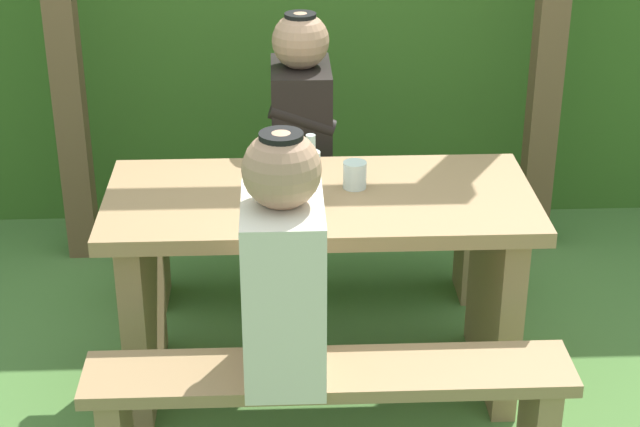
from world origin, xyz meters
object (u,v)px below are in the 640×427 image
object	(u,v)px
person_black_coat	(301,115)
cell_phone	(301,182)
drinking_glass	(355,175)
bottle_left	(311,175)
bench_near	(329,405)
bench_far	(313,224)
picnic_table	(320,257)
person_white_shirt	(283,266)

from	to	relation	value
person_black_coat	cell_phone	distance (m)	0.51
drinking_glass	bottle_left	bearing A→B (deg)	-141.20
drinking_glass	cell_phone	distance (m)	0.19
bench_near	bench_far	distance (m)	1.20
bottle_left	cell_phone	world-z (taller)	bottle_left
picnic_table	cell_phone	size ratio (longest dim) A/B	10.00
bench_far	person_white_shirt	bearing A→B (deg)	-96.00
drinking_glass	person_white_shirt	bearing A→B (deg)	-110.56
cell_phone	drinking_glass	bearing A→B (deg)	-20.11
picnic_table	cell_phone	world-z (taller)	cell_phone
bench_near	person_black_coat	xyz separation A→B (m)	(-0.04, 1.20, 0.46)
bench_far	cell_phone	world-z (taller)	cell_phone
bench_near	person_white_shirt	distance (m)	0.48
picnic_table	bench_near	distance (m)	0.62
drinking_glass	person_black_coat	bearing A→B (deg)	106.38
bench_near	cell_phone	xyz separation A→B (m)	(-0.06, 0.69, 0.41)
bench_near	bench_far	size ratio (longest dim) A/B	1.00
bench_near	bench_far	bearing A→B (deg)	90.00
person_black_coat	bottle_left	bearing A→B (deg)	-88.92
person_black_coat	cell_phone	xyz separation A→B (m)	(-0.02, -0.51, -0.05)
bench_far	drinking_glass	distance (m)	0.72
person_white_shirt	bottle_left	world-z (taller)	person_white_shirt
person_black_coat	picnic_table	bearing A→B (deg)	-85.72
person_white_shirt	drinking_glass	size ratio (longest dim) A/B	8.04
bench_near	bottle_left	bearing A→B (deg)	93.48
picnic_table	cell_phone	bearing A→B (deg)	124.28
bench_far	person_black_coat	size ratio (longest dim) A/B	1.95
bench_far	person_black_coat	world-z (taller)	person_black_coat
cell_phone	bench_near	bearing A→B (deg)	-92.16
drinking_glass	bottle_left	xyz separation A→B (m)	(-0.15, -0.12, 0.05)
cell_phone	picnic_table	bearing A→B (deg)	-62.94
bench_near	drinking_glass	size ratio (longest dim) A/B	15.63
bench_far	bottle_left	xyz separation A→B (m)	(-0.03, -0.67, 0.50)
person_black_coat	cell_phone	size ratio (longest dim) A/B	5.14
person_white_shirt	person_black_coat	xyz separation A→B (m)	(0.08, 1.19, 0.00)
picnic_table	person_black_coat	distance (m)	0.66
bench_far	person_black_coat	bearing A→B (deg)	-175.75
person_black_coat	drinking_glass	bearing A→B (deg)	-73.62
picnic_table	cell_phone	distance (m)	0.26
bench_far	bottle_left	size ratio (longest dim) A/B	6.00
bench_near	cell_phone	distance (m)	0.80
drinking_glass	cell_phone	xyz separation A→B (m)	(-0.18, 0.04, -0.04)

